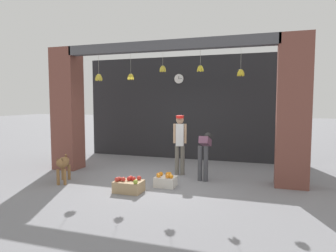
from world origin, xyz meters
The scene contains 12 objects.
ground_plane centered at (0.00, 0.00, 0.00)m, with size 60.00×60.00×0.00m, color gray.
shop_back_wall centered at (0.00, 2.74, 1.68)m, with size 7.17×0.12×3.36m, color #232326.
shop_pillar_left centered at (-2.93, 0.30, 1.68)m, with size 0.70×0.60×3.36m, color brown.
shop_pillar_right centered at (2.93, 0.30, 1.68)m, with size 0.70×0.60×3.36m, color brown.
storefront_awning centered at (-0.02, 0.12, 3.19)m, with size 5.27×0.25×0.94m.
dog centered at (-2.12, -1.02, 0.44)m, with size 0.50×0.85×0.65m.
shopkeeper centered at (0.27, 0.55, 0.89)m, with size 0.34×0.27×1.54m.
worker_stooping centered at (0.96, 0.36, 0.74)m, with size 0.25×0.84×1.10m.
fruit_crate_oranges centered at (0.27, -0.60, 0.14)m, with size 0.46×0.37×0.31m.
fruit_crate_apples centered at (-0.35, -1.21, 0.13)m, with size 0.58×0.42×0.32m.
water_bottle centered at (0.06, -0.32, 0.11)m, with size 0.07×0.07×0.23m.
wall_clock centered at (-0.35, 2.66, 2.64)m, with size 0.33×0.03×0.33m.
Camera 1 is at (2.33, -6.82, 1.90)m, focal length 32.00 mm.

